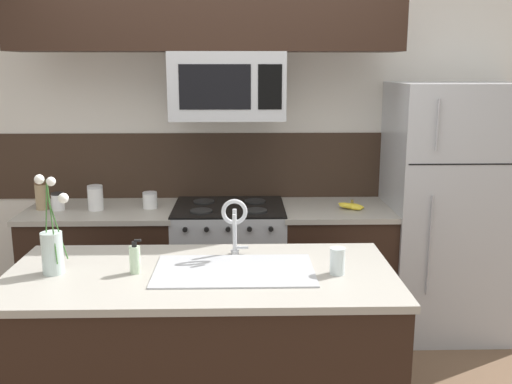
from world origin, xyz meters
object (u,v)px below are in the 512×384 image
(stove_range, at_px, (230,269))
(storage_jar_tall, at_px, (42,195))
(banana_bunch, at_px, (352,206))
(refrigerator, at_px, (452,210))
(dish_soap_bottle, at_px, (135,259))
(storage_jar_medium, at_px, (58,201))
(flower_vase, at_px, (53,249))
(storage_jar_short, at_px, (95,198))
(sink_faucet, at_px, (235,219))
(storage_jar_squat, at_px, (150,200))
(microwave, at_px, (228,86))
(drinking_glass, at_px, (337,261))

(stove_range, xyz_separation_m, storage_jar_tall, (-1.27, -0.01, 0.54))
(storage_jar_tall, relative_size, banana_bunch, 1.01)
(stove_range, relative_size, refrigerator, 0.53)
(dish_soap_bottle, bearing_deg, storage_jar_medium, 121.17)
(banana_bunch, xyz_separation_m, flower_vase, (-1.64, -1.19, 0.10))
(storage_jar_short, xyz_separation_m, banana_bunch, (1.74, -0.03, -0.06))
(storage_jar_tall, bearing_deg, banana_bunch, -1.47)
(stove_range, bearing_deg, banana_bunch, -4.08)
(sink_faucet, distance_m, flower_vase, 0.88)
(storage_jar_tall, relative_size, sink_faucet, 0.63)
(storage_jar_squat, bearing_deg, microwave, -3.43)
(refrigerator, bearing_deg, microwave, -178.50)
(refrigerator, relative_size, sink_faucet, 5.75)
(storage_jar_tall, height_order, storage_jar_squat, storage_jar_tall)
(drinking_glass, bearing_deg, refrigerator, 52.09)
(microwave, bearing_deg, banana_bunch, -2.65)
(storage_jar_medium, distance_m, banana_bunch, 2.00)
(refrigerator, bearing_deg, dish_soap_bottle, -147.06)
(storage_jar_squat, distance_m, banana_bunch, 1.39)
(storage_jar_tall, xyz_separation_m, flower_vase, (0.48, -1.25, 0.02))
(microwave, relative_size, drinking_glass, 5.86)
(dish_soap_bottle, bearing_deg, refrigerator, 32.94)
(stove_range, xyz_separation_m, refrigerator, (1.56, 0.02, 0.42))
(stove_range, relative_size, storage_jar_tall, 4.81)
(storage_jar_medium, bearing_deg, sink_faucet, -39.65)
(storage_jar_tall, distance_m, dish_soap_bottle, 1.52)
(refrigerator, relative_size, banana_bunch, 9.23)
(storage_jar_short, distance_m, sink_faucet, 1.39)
(banana_bunch, height_order, flower_vase, flower_vase)
(refrigerator, distance_m, storage_jar_medium, 2.72)
(refrigerator, height_order, storage_jar_tall, refrigerator)
(storage_jar_short, height_order, sink_faucet, sink_faucet)
(storage_jar_tall, bearing_deg, drinking_glass, -35.48)
(stove_range, distance_m, flower_vase, 1.59)
(banana_bunch, bearing_deg, microwave, 177.35)
(microwave, distance_m, dish_soap_bottle, 1.51)
(microwave, distance_m, sink_faucet, 1.19)
(storage_jar_medium, height_order, storage_jar_squat, storage_jar_medium)
(refrigerator, xyz_separation_m, storage_jar_short, (-2.46, -0.05, 0.11))
(storage_jar_short, relative_size, banana_bunch, 0.89)
(microwave, height_order, storage_jar_medium, microwave)
(microwave, distance_m, storage_jar_tall, 1.47)
(refrigerator, bearing_deg, storage_jar_tall, -179.48)
(microwave, distance_m, flower_vase, 1.63)
(storage_jar_medium, xyz_separation_m, flower_vase, (0.36, -1.23, 0.06))
(microwave, bearing_deg, stove_range, 90.16)
(stove_range, relative_size, banana_bunch, 4.88)
(storage_jar_medium, bearing_deg, microwave, 0.27)
(stove_range, xyz_separation_m, storage_jar_medium, (-1.16, -0.03, 0.51))
(storage_jar_medium, height_order, sink_faucet, sink_faucet)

